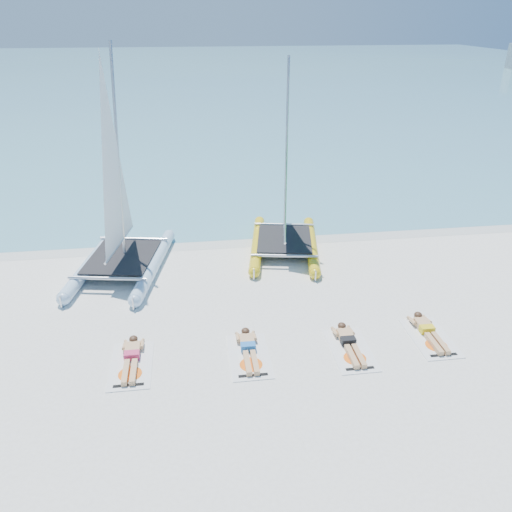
{
  "coord_description": "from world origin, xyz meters",
  "views": [
    {
      "loc": [
        -0.96,
        -11.49,
        7.7
      ],
      "look_at": [
        0.75,
        1.2,
        1.41
      ],
      "focal_mm": 35.0,
      "sensor_mm": 36.0,
      "label": 1
    }
  ],
  "objects_px": {
    "towel_b": "(249,356)",
    "towel_c": "(351,350)",
    "catamaran_yellow": "(286,189)",
    "sunbather_b": "(248,348)",
    "sunbather_a": "(132,356)",
    "sunbather_c": "(349,342)",
    "catamaran_blue": "(117,207)",
    "towel_a": "(131,365)",
    "sunbather_d": "(428,330)",
    "towel_d": "(430,338)"
  },
  "relations": [
    {
      "from": "sunbather_c",
      "to": "catamaran_blue",
      "type": "bearing_deg",
      "value": 139.45
    },
    {
      "from": "towel_d",
      "to": "sunbather_d",
      "type": "distance_m",
      "value": 0.22
    },
    {
      "from": "towel_c",
      "to": "sunbather_d",
      "type": "height_order",
      "value": "sunbather_d"
    },
    {
      "from": "catamaran_yellow",
      "to": "sunbather_b",
      "type": "xyz_separation_m",
      "value": [
        -2.09,
        -6.29,
        -1.97
      ]
    },
    {
      "from": "sunbather_c",
      "to": "sunbather_d",
      "type": "relative_size",
      "value": 1.0
    },
    {
      "from": "sunbather_a",
      "to": "sunbather_d",
      "type": "bearing_deg",
      "value": 0.72
    },
    {
      "from": "catamaran_blue",
      "to": "sunbather_d",
      "type": "relative_size",
      "value": 4.16
    },
    {
      "from": "catamaran_blue",
      "to": "towel_a",
      "type": "distance_m",
      "value": 5.76
    },
    {
      "from": "sunbather_c",
      "to": "sunbather_d",
      "type": "xyz_separation_m",
      "value": [
        2.23,
        0.23,
        0.0
      ]
    },
    {
      "from": "sunbather_b",
      "to": "sunbather_c",
      "type": "xyz_separation_m",
      "value": [
        2.57,
        -0.09,
        0.0
      ]
    },
    {
      "from": "towel_d",
      "to": "sunbather_d",
      "type": "relative_size",
      "value": 1.07
    },
    {
      "from": "sunbather_a",
      "to": "sunbather_c",
      "type": "xyz_separation_m",
      "value": [
        5.44,
        -0.13,
        0.0
      ]
    },
    {
      "from": "catamaran_blue",
      "to": "sunbather_d",
      "type": "xyz_separation_m",
      "value": [
        8.36,
        -5.02,
        -2.02
      ]
    },
    {
      "from": "sunbather_a",
      "to": "towel_d",
      "type": "height_order",
      "value": "sunbather_a"
    },
    {
      "from": "towel_a",
      "to": "sunbather_d",
      "type": "bearing_deg",
      "value": 2.15
    },
    {
      "from": "catamaran_yellow",
      "to": "towel_d",
      "type": "xyz_separation_m",
      "value": [
        2.71,
        -6.35,
        -2.08
      ]
    },
    {
      "from": "towel_c",
      "to": "sunbather_c",
      "type": "height_order",
      "value": "sunbather_c"
    },
    {
      "from": "catamaran_blue",
      "to": "catamaran_yellow",
      "type": "xyz_separation_m",
      "value": [
        5.65,
        1.14,
        -0.05
      ]
    },
    {
      "from": "towel_a",
      "to": "sunbather_b",
      "type": "relative_size",
      "value": 1.07
    },
    {
      "from": "catamaran_blue",
      "to": "towel_b",
      "type": "xyz_separation_m",
      "value": [
        3.56,
        -5.35,
        -2.13
      ]
    },
    {
      "from": "towel_c",
      "to": "sunbather_b",
      "type": "bearing_deg",
      "value": 173.63
    },
    {
      "from": "catamaran_blue",
      "to": "sunbather_c",
      "type": "relative_size",
      "value": 4.16
    },
    {
      "from": "catamaran_yellow",
      "to": "sunbather_b",
      "type": "bearing_deg",
      "value": -98.05
    },
    {
      "from": "catamaran_blue",
      "to": "towel_c",
      "type": "distance_m",
      "value": 8.47
    },
    {
      "from": "sunbather_c",
      "to": "sunbather_b",
      "type": "bearing_deg",
      "value": 177.89
    },
    {
      "from": "catamaran_yellow",
      "to": "towel_a",
      "type": "bearing_deg",
      "value": -117.25
    },
    {
      "from": "catamaran_blue",
      "to": "sunbather_d",
      "type": "height_order",
      "value": "catamaran_blue"
    },
    {
      "from": "catamaran_blue",
      "to": "towel_d",
      "type": "bearing_deg",
      "value": -21.16
    },
    {
      "from": "sunbather_a",
      "to": "towel_b",
      "type": "height_order",
      "value": "sunbather_a"
    },
    {
      "from": "sunbather_a",
      "to": "towel_c",
      "type": "xyz_separation_m",
      "value": [
        5.44,
        -0.32,
        -0.11
      ]
    },
    {
      "from": "towel_c",
      "to": "sunbather_c",
      "type": "xyz_separation_m",
      "value": [
        -0.0,
        0.19,
        0.11
      ]
    },
    {
      "from": "sunbather_b",
      "to": "sunbather_c",
      "type": "height_order",
      "value": "same"
    },
    {
      "from": "towel_b",
      "to": "sunbather_b",
      "type": "xyz_separation_m",
      "value": [
        -0.0,
        0.19,
        0.11
      ]
    },
    {
      "from": "sunbather_a",
      "to": "sunbather_c",
      "type": "bearing_deg",
      "value": -1.37
    },
    {
      "from": "towel_b",
      "to": "towel_c",
      "type": "distance_m",
      "value": 2.57
    },
    {
      "from": "towel_a",
      "to": "sunbather_a",
      "type": "xyz_separation_m",
      "value": [
        0.0,
        0.19,
        0.11
      ]
    },
    {
      "from": "towel_a",
      "to": "sunbather_a",
      "type": "bearing_deg",
      "value": 90.0
    },
    {
      "from": "catamaran_yellow",
      "to": "sunbather_a",
      "type": "relative_size",
      "value": 3.85
    },
    {
      "from": "towel_a",
      "to": "towel_b",
      "type": "height_order",
      "value": "same"
    },
    {
      "from": "sunbather_a",
      "to": "catamaran_blue",
      "type": "bearing_deg",
      "value": 97.69
    },
    {
      "from": "catamaran_blue",
      "to": "sunbather_a",
      "type": "bearing_deg",
      "value": -71.54
    },
    {
      "from": "catamaran_blue",
      "to": "towel_d",
      "type": "xyz_separation_m",
      "value": [
        8.36,
        -5.21,
        -2.13
      ]
    },
    {
      "from": "catamaran_blue",
      "to": "towel_b",
      "type": "relative_size",
      "value": 3.88
    },
    {
      "from": "towel_c",
      "to": "towel_a",
      "type": "bearing_deg",
      "value": 178.63
    },
    {
      "from": "towel_a",
      "to": "towel_d",
      "type": "distance_m",
      "value": 7.67
    },
    {
      "from": "sunbather_b",
      "to": "catamaran_blue",
      "type": "bearing_deg",
      "value": 124.66
    },
    {
      "from": "towel_a",
      "to": "towel_c",
      "type": "height_order",
      "value": "same"
    },
    {
      "from": "towel_b",
      "to": "towel_d",
      "type": "height_order",
      "value": "same"
    },
    {
      "from": "towel_a",
      "to": "towel_b",
      "type": "relative_size",
      "value": 1.0
    },
    {
      "from": "sunbather_d",
      "to": "sunbather_c",
      "type": "bearing_deg",
      "value": -174.2
    }
  ]
}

